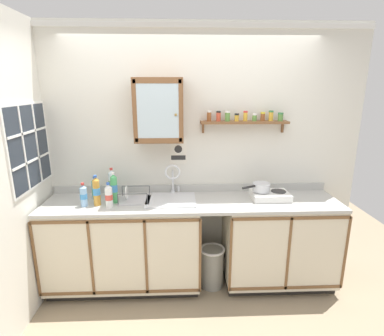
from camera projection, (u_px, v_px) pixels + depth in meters
The scene contains 21 objects.
floor at pixel (194, 306), 2.88m from camera, with size 5.93×5.93×0.00m, color gray.
back_wall at pixel (191, 155), 3.18m from camera, with size 3.53×0.07×2.63m.
lower_cabinet_run at pixel (124, 246), 3.08m from camera, with size 1.53×0.59×0.90m.
lower_cabinet_run_right at pixel (278, 243), 3.14m from camera, with size 1.12×0.59×0.90m.
countertop at pixel (192, 202), 2.98m from camera, with size 2.89×0.61×0.03m, color #B2B2AD.
backsplash at pixel (191, 188), 3.24m from camera, with size 2.89×0.02×0.08m, color #B2B2AD.
sink at pixel (171, 201), 3.01m from camera, with size 0.49×0.45×0.44m.
hot_plate_stove at pixel (270, 195), 3.03m from camera, with size 0.37×0.27×0.07m.
saucepan at pixel (261, 187), 3.02m from camera, with size 0.30×0.20×0.09m.
bottle_detergent_teal_0 at pixel (95, 189), 3.01m from camera, with size 0.07×0.07×0.23m.
bottle_water_blue_1 at pixel (84, 196), 2.82m from camera, with size 0.07×0.07×0.23m.
bottle_water_clear_2 at pixel (112, 184), 3.00m from camera, with size 0.07×0.07×0.32m.
bottle_soda_green_3 at pixel (114, 188), 2.90m from camera, with size 0.06×0.06×0.30m.
bottle_juice_amber_4 at pixel (96, 191), 2.84m from camera, with size 0.07×0.07×0.29m.
bottle_opaque_white_5 at pixel (109, 196), 2.81m from camera, with size 0.07×0.07×0.24m.
dish_rack at pixel (134, 199), 2.97m from camera, with size 0.30×0.25×0.15m.
wall_cabinet at pixel (159, 110), 2.89m from camera, with size 0.47×0.30×0.60m.
spice_shelf at pixel (245, 120), 3.01m from camera, with size 0.88×0.14×0.23m.
warning_sign at pixel (178, 152), 3.14m from camera, with size 0.18×0.01×0.26m.
window at pixel (29, 146), 2.70m from camera, with size 0.03×0.74×0.77m.
trash_bin at pixel (212, 266), 3.13m from camera, with size 0.26×0.26×0.43m.
Camera 1 is at (-0.12, -2.44, 2.02)m, focal length 28.30 mm.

